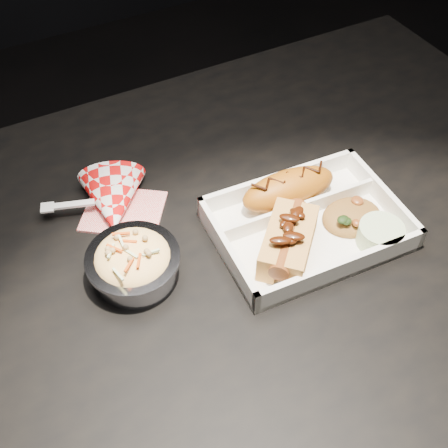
{
  "coord_description": "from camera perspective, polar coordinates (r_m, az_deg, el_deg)",
  "views": [
    {
      "loc": [
        -0.22,
        -0.42,
        1.34
      ],
      "look_at": [
        -0.0,
        -0.01,
        0.81
      ],
      "focal_mm": 45.0,
      "sensor_mm": 36.0,
      "label": 1
    }
  ],
  "objects": [
    {
      "name": "dining_table",
      "position": [
        0.83,
        -0.02,
        -6.55
      ],
      "size": [
        1.2,
        0.8,
        0.75
      ],
      "color": "black",
      "rests_on": "ground"
    },
    {
      "name": "food_tray",
      "position": [
        0.78,
        8.38,
        -0.28
      ],
      "size": [
        0.26,
        0.19,
        0.04
      ],
      "rotation": [
        0.0,
        0.0,
        -0.06
      ],
      "color": "white",
      "rests_on": "dining_table"
    },
    {
      "name": "fried_pastry",
      "position": [
        0.79,
        6.57,
        3.58
      ],
      "size": [
        0.14,
        0.06,
        0.05
      ],
      "primitive_type": "ellipsoid",
      "rotation": [
        0.0,
        0.0,
        -0.06
      ],
      "color": "#AA5C11",
      "rests_on": "food_tray"
    },
    {
      "name": "hotdog",
      "position": [
        0.73,
        6.57,
        -1.63
      ],
      "size": [
        0.12,
        0.12,
        0.06
      ],
      "rotation": [
        0.0,
        0.0,
        0.8
      ],
      "color": "#CB9045",
      "rests_on": "food_tray"
    },
    {
      "name": "fried_rice_mound",
      "position": [
        0.79,
        12.98,
        1.24
      ],
      "size": [
        0.09,
        0.08,
        0.03
      ],
      "primitive_type": "ellipsoid",
      "rotation": [
        0.0,
        0.0,
        -0.06
      ],
      "color": "olive",
      "rests_on": "food_tray"
    },
    {
      "name": "cupcake_liner",
      "position": [
        0.77,
        15.58,
        -1.08
      ],
      "size": [
        0.06,
        0.06,
        0.03
      ],
      "primitive_type": "cylinder",
      "color": "#B9D19E",
      "rests_on": "food_tray"
    },
    {
      "name": "foil_coleslaw_cup",
      "position": [
        0.71,
        -9.2,
        -3.79
      ],
      "size": [
        0.12,
        0.12,
        0.07
      ],
      "color": "silver",
      "rests_on": "dining_table"
    },
    {
      "name": "napkin_fork",
      "position": [
        0.81,
        -11.19,
        2.22
      ],
      "size": [
        0.18,
        0.15,
        0.1
      ],
      "rotation": [
        0.0,
        0.0,
        -0.32
      ],
      "color": "red",
      "rests_on": "dining_table"
    }
  ]
}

